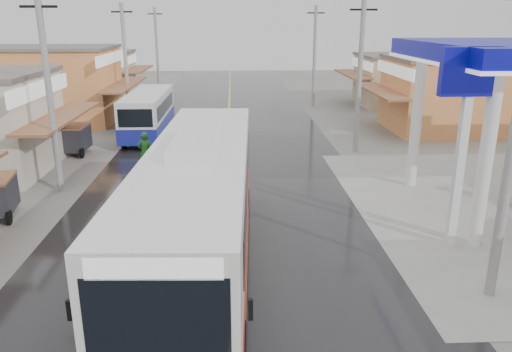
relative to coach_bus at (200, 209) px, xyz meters
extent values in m
plane|color=slate|center=(0.64, -1.73, -1.90)|extent=(120.00, 120.00, 0.00)
cube|color=black|center=(0.64, 13.27, -1.89)|extent=(12.00, 90.00, 0.02)
cube|color=#D8CC4C|center=(0.64, 13.27, -1.88)|extent=(0.15, 90.00, 0.01)
cylinder|color=white|center=(8.64, 7.27, 0.85)|extent=(0.44, 0.44, 5.50)
cylinder|color=white|center=(8.64, 1.27, 0.85)|extent=(0.44, 0.44, 5.50)
cube|color=white|center=(7.84, 1.27, 1.10)|extent=(0.25, 0.25, 6.00)
cube|color=#0A0C96|center=(7.84, 1.27, 3.60)|extent=(1.80, 0.30, 1.40)
cube|color=silver|center=(0.00, -0.08, 0.22)|extent=(3.12, 12.57, 3.07)
cube|color=black|center=(0.00, -0.08, -1.42)|extent=(3.14, 12.59, 0.31)
cube|color=#B30E10|center=(0.00, -0.08, -0.90)|extent=(3.16, 12.61, 0.57)
cube|color=gold|center=(0.00, -0.08, -1.24)|extent=(3.17, 12.62, 0.15)
cube|color=black|center=(0.02, 0.44, 0.56)|extent=(3.05, 9.97, 1.04)
cube|color=black|center=(-0.26, -6.25, 0.66)|extent=(2.30, 0.22, 1.35)
cube|color=black|center=(0.26, 6.10, 0.66)|extent=(2.30, 0.22, 1.14)
cube|color=white|center=(-0.26, -6.25, 1.49)|extent=(2.10, 0.21, 0.36)
cube|color=silver|center=(0.00, -0.08, 1.91)|extent=(1.38, 3.17, 0.31)
cylinder|color=black|center=(-1.33, -4.39, -1.31)|extent=(0.41, 1.16, 1.14)
cylinder|color=black|center=(0.96, -4.48, -1.31)|extent=(0.41, 1.16, 1.14)
cylinder|color=black|center=(-0.99, 3.92, -1.31)|extent=(0.41, 1.16, 1.14)
cylinder|color=black|center=(1.31, 3.82, -1.31)|extent=(0.41, 1.16, 1.14)
cube|color=black|center=(-1.70, -5.94, 0.61)|extent=(0.08, 0.08, 0.36)
cube|color=black|center=(1.20, -6.07, 0.61)|extent=(0.08, 0.08, 0.36)
cube|color=silver|center=(-4.23, 17.50, -0.32)|extent=(2.20, 8.06, 2.23)
cube|color=navy|center=(-4.23, 17.50, -1.08)|extent=(2.24, 8.10, 0.89)
cube|color=black|center=(-4.23, 17.50, -0.01)|extent=(2.23, 6.72, 0.80)
cube|color=black|center=(-4.26, 13.53, -0.01)|extent=(1.85, 0.13, 0.98)
cylinder|color=black|center=(-5.21, 14.65, -1.44)|extent=(0.27, 0.90, 0.89)
cylinder|color=black|center=(-3.30, 14.63, -1.44)|extent=(0.27, 0.90, 0.89)
cylinder|color=black|center=(-5.16, 20.37, -1.44)|extent=(0.27, 0.90, 0.89)
cylinder|color=black|center=(-3.26, 20.35, -1.44)|extent=(0.27, 0.90, 0.89)
imported|color=black|center=(-2.93, 8.62, -1.35)|extent=(1.08, 2.20, 1.10)
imported|color=#216220|center=(-2.93, 8.38, -0.56)|extent=(0.74, 0.55, 1.84)
cylinder|color=black|center=(-7.00, 3.67, -1.63)|extent=(0.20, 0.55, 0.54)
cube|color=#26262D|center=(-7.48, 13.35, -1.02)|extent=(1.27, 1.89, 1.21)
cube|color=brown|center=(-7.48, 13.35, -0.37)|extent=(1.31, 1.94, 0.09)
cylinder|color=black|center=(-8.15, 12.73, -1.63)|extent=(0.18, 0.56, 0.56)
cylinder|color=black|center=(-8.11, 14.02, -1.63)|extent=(0.18, 0.56, 0.56)
cylinder|color=black|center=(-6.95, 12.50, -1.63)|extent=(0.13, 0.56, 0.56)
camera|label=1|loc=(0.96, -13.03, 5.05)|focal=35.00mm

